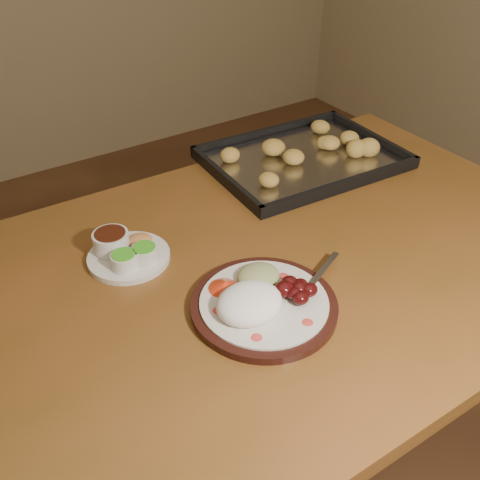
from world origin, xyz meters
TOP-DOWN VIEW (x-y plane):
  - ground at (0.00, 0.00)m, footprint 4.00×4.00m
  - dining_table at (-0.02, -0.10)m, footprint 1.52×0.93m
  - dinner_plate at (-0.08, -0.21)m, footprint 0.34×0.27m
  - condiment_saucer at (-0.23, 0.06)m, footprint 0.17×0.17m
  - baking_tray at (0.35, 0.19)m, footprint 0.52×0.39m

SIDE VIEW (x-z plane):
  - ground at x=0.00m, z-range 0.00..0.00m
  - dining_table at x=-0.02m, z-range 0.28..1.03m
  - baking_tray at x=0.35m, z-range 0.74..0.79m
  - dinner_plate at x=-0.08m, z-range 0.74..0.80m
  - condiment_saucer at x=-0.23m, z-range 0.74..0.80m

